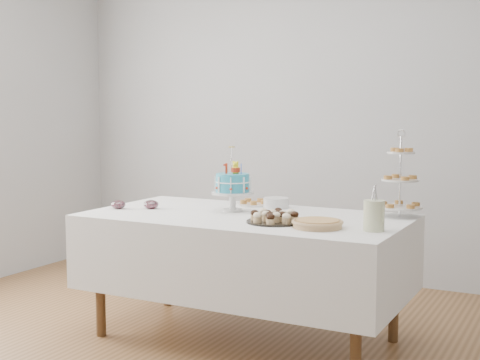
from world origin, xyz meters
The scene contains 12 objects.
floor centered at (0.00, 0.00, 0.00)m, with size 5.00×5.00×0.00m, color brown.
walls centered at (0.00, 0.00, 1.35)m, with size 5.04×4.04×2.70m.
table centered at (0.00, 0.30, 0.54)m, with size 1.92×1.02×0.77m.
birthday_cake centered at (-0.14, 0.39, 0.88)m, with size 0.26×0.26×0.40m.
cupcake_tray centered at (0.27, 0.13, 0.81)m, with size 0.32×0.32×0.07m.
pie centered at (0.55, 0.09, 0.80)m, with size 0.28×0.28×0.04m.
tiered_stand centered at (0.84, 0.67, 0.99)m, with size 0.27×0.27×0.52m.
plate_stack centered at (0.04, 0.66, 0.80)m, with size 0.17×0.17×0.06m.
pastry_plate centered at (-0.14, 0.70, 0.79)m, with size 0.24×0.24×0.04m.
jam_bowl_a centered at (-0.84, 0.15, 0.80)m, with size 0.09×0.09×0.06m.
jam_bowl_b centered at (-0.65, 0.25, 0.80)m, with size 0.10×0.10×0.06m.
utensil_pitcher centered at (0.84, 0.14, 0.86)m, with size 0.12×0.11×0.25m.
Camera 1 is at (1.82, -3.25, 1.40)m, focal length 50.00 mm.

